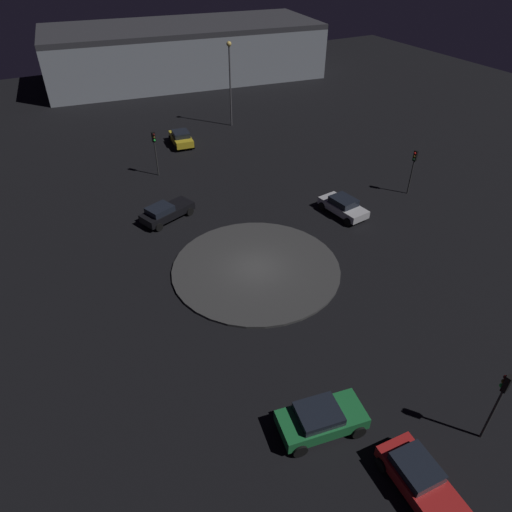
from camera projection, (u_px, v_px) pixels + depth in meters
The scene contains 12 objects.
ground_plane at pixel (256, 269), 31.80m from camera, with size 118.66×118.66×0.00m, color black.
roundabout_island at pixel (256, 268), 31.76m from camera, with size 11.60×11.60×0.16m, color #383838.
car_silver at pixel (343, 206), 37.30m from camera, with size 4.38×2.46×1.46m.
car_red at pixel (420, 479), 19.13m from camera, with size 4.01×2.21×1.35m.
car_green at pixel (321, 419), 21.38m from camera, with size 2.69×4.34×1.45m.
car_yellow at pixel (181, 138), 48.86m from camera, with size 4.11×2.45×1.52m.
car_black at pixel (166, 212), 36.60m from camera, with size 3.11×4.69×1.42m.
traffic_light_east at pixel (155, 145), 41.70m from camera, with size 0.37×0.32×4.22m.
traffic_light_south at pixel (413, 164), 38.91m from camera, with size 0.34×0.38×4.00m.
traffic_light_west at pixel (500, 395), 19.70m from camera, with size 0.38×0.34×4.31m.
streetlamp_east at pixel (230, 72), 50.49m from camera, with size 0.54×0.54×9.16m.
store_building at pixel (184, 51), 68.22m from camera, with size 20.44×40.95×7.47m.
Camera 1 is at (-22.17, 11.80, 19.53)m, focal length 32.24 mm.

